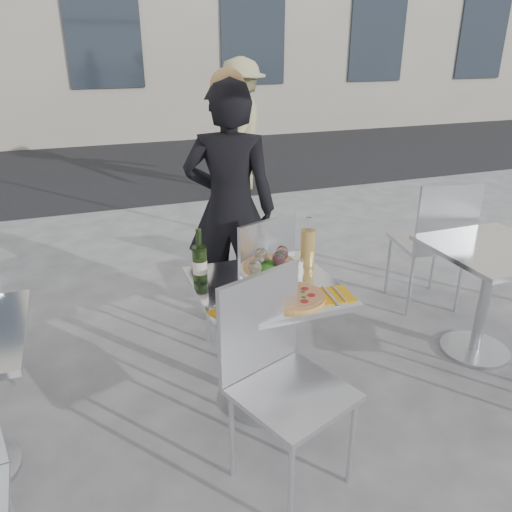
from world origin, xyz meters
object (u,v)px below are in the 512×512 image
object	(u,v)px
chair_near	(277,365)
wineglass_red_a	(279,260)
wineglass_white_a	(255,268)
napkin_right	(334,295)
main_table	(266,320)
woman_diner	(230,209)
wine_bottle	(200,262)
pizza_far	(272,267)
salad_plate	(271,270)
side_chair_rfar	(436,236)
carafe	(308,247)
chair_far	(255,274)
pizza_near	(294,297)
wineglass_red_b	(282,254)
wineglass_white_b	(261,257)
pedestrian_b	(241,127)
napkin_left	(233,312)
sugar_shaker	(297,267)
side_table_right	(488,278)

from	to	relation	value
chair_near	wineglass_red_a	distance (m)	0.60
wineglass_white_a	napkin_right	bearing A→B (deg)	-31.79
main_table	woman_diner	world-z (taller)	woman_diner
wine_bottle	pizza_far	bearing A→B (deg)	3.39
salad_plate	side_chair_rfar	bearing A→B (deg)	19.06
salad_plate	carafe	distance (m)	0.25
wine_bottle	carafe	size ratio (longest dim) A/B	1.02
chair_far	wine_bottle	size ratio (longest dim) A/B	3.22
chair_near	pizza_near	size ratio (longest dim) A/B	3.18
pizza_far	side_chair_rfar	bearing A→B (deg)	16.67
wineglass_red_b	wineglass_white_b	bearing A→B (deg)	175.70
salad_plate	main_table	bearing A→B (deg)	-125.24
main_table	carafe	distance (m)	0.46
pedestrian_b	pizza_near	distance (m)	4.65
wineglass_red_a	napkin_right	size ratio (longest dim) A/B	0.79
side_chair_rfar	pizza_near	world-z (taller)	side_chair_rfar
wineglass_red_a	salad_plate	bearing A→B (deg)	120.63
side_chair_rfar	carafe	size ratio (longest dim) A/B	3.50
chair_near	side_chair_rfar	distance (m)	2.00
pizza_far	wineglass_white_b	world-z (taller)	wineglass_white_b
pizza_near	salad_plate	distance (m)	0.27
wine_bottle	pizza_near	bearing A→B (deg)	-40.76
napkin_left	woman_diner	bearing A→B (deg)	47.62
chair_near	pedestrian_b	size ratio (longest dim) A/B	0.56
wineglass_red_b	chair_far	bearing A→B (deg)	89.89
wineglass_white_b	wineglass_red_b	bearing A→B (deg)	-4.30
woman_diner	sugar_shaker	bearing A→B (deg)	118.85
carafe	wineglass_red_a	size ratio (longest dim) A/B	1.84
pedestrian_b	woman_diner	bearing A→B (deg)	9.48
wineglass_red_a	wineglass_white_a	bearing A→B (deg)	-159.91
woman_diner	wineglass_red_b	world-z (taller)	woman_diner
woman_diner	pizza_near	size ratio (longest dim) A/B	5.53
pizza_far	wineglass_white_b	xyz separation A→B (m)	(-0.08, -0.05, 0.09)
side_table_right	carafe	xyz separation A→B (m)	(-1.21, 0.13, 0.33)
carafe	wineglass_red_b	bearing A→B (deg)	-173.05
woman_diner	wineglass_white_b	distance (m)	0.86
sugar_shaker	wineglass_white_a	world-z (taller)	wineglass_white_a
pizza_far	carafe	distance (m)	0.22
main_table	chair_far	world-z (taller)	chair_far
sugar_shaker	side_table_right	bearing A→B (deg)	-1.50
carafe	salad_plate	bearing A→B (deg)	-169.79
side_chair_rfar	napkin_right	distance (m)	1.55
pizza_near	wine_bottle	distance (m)	0.51
side_chair_rfar	woman_diner	xyz separation A→B (m)	(-1.46, 0.36, 0.26)
woman_diner	napkin_left	size ratio (longest dim) A/B	7.14
pedestrian_b	side_chair_rfar	bearing A→B (deg)	33.33
chair_far	chair_near	size ratio (longest dim) A/B	0.96
carafe	napkin_right	xyz separation A→B (m)	(-0.02, -0.35, -0.11)
chair_far	pedestrian_b	world-z (taller)	pedestrian_b
pedestrian_b	pizza_near	size ratio (longest dim) A/B	5.65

